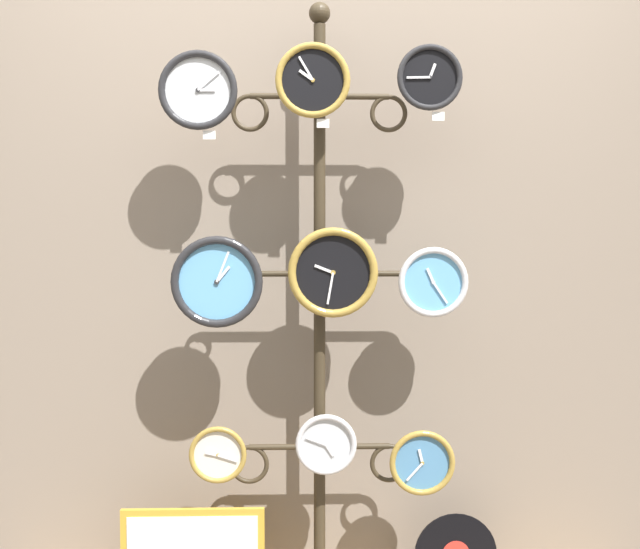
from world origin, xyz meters
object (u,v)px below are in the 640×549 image
at_px(clock_bottom_right, 422,462).
at_px(clock_middle_center, 333,273).
at_px(clock_bottom_center, 326,444).
at_px(clock_middle_left, 217,282).
at_px(clock_top_left, 198,90).
at_px(clock_top_right, 430,78).
at_px(display_stand, 320,405).
at_px(clock_top_center, 313,81).
at_px(clock_bottom_left, 218,454).
at_px(clock_middle_right, 433,282).

bearing_deg(clock_bottom_right, clock_middle_center, 175.91).
bearing_deg(clock_bottom_center, clock_middle_left, -177.02).
bearing_deg(clock_top_left, clock_middle_center, 0.03).
bearing_deg(clock_top_right, display_stand, 164.70).
bearing_deg(clock_top_right, clock_top_left, 178.76).
distance_m(clock_top_center, clock_top_right, 0.38).
xyz_separation_m(display_stand, clock_middle_left, (-0.33, -0.11, 0.43)).
height_order(clock_top_right, clock_middle_left, clock_top_right).
relative_size(clock_middle_center, clock_bottom_right, 1.36).
distance_m(clock_top_right, clock_bottom_left, 1.40).
height_order(clock_middle_center, clock_middle_right, clock_middle_center).
xyz_separation_m(clock_top_center, clock_middle_right, (0.40, 0.03, -0.65)).
height_order(clock_top_right, clock_bottom_left, clock_top_right).
distance_m(clock_top_right, clock_middle_left, 0.95).
distance_m(clock_top_center, clock_bottom_center, 1.18).
distance_m(clock_middle_left, clock_middle_right, 0.71).
relative_size(clock_top_left, clock_bottom_left, 1.34).
relative_size(clock_top_center, clock_middle_right, 1.03).
bearing_deg(clock_bottom_center, clock_middle_center, 28.03).
relative_size(clock_middle_left, clock_middle_center, 1.00).
xyz_separation_m(clock_top_right, clock_bottom_left, (-0.69, 0.01, -1.22)).
relative_size(clock_middle_right, clock_bottom_left, 1.22).
xyz_separation_m(clock_middle_center, clock_bottom_right, (0.29, -0.02, -0.63)).
distance_m(clock_top_center, clock_bottom_left, 1.25).
xyz_separation_m(display_stand, clock_top_left, (-0.39, -0.08, 1.04)).
relative_size(clock_top_left, clock_bottom_right, 1.17).
xyz_separation_m(clock_middle_right, clock_bottom_center, (-0.35, -0.02, -0.53)).
relative_size(clock_top_center, clock_middle_center, 0.81).
xyz_separation_m(display_stand, clock_middle_center, (0.04, -0.08, 0.45)).
bearing_deg(clock_top_center, clock_top_left, 175.40).
bearing_deg(clock_top_right, clock_bottom_left, 179.09).
bearing_deg(clock_middle_center, display_stand, 117.50).
relative_size(display_stand, clock_top_center, 8.61).
height_order(clock_middle_center, clock_bottom_left, clock_middle_center).
distance_m(clock_top_left, clock_bottom_left, 1.18).
distance_m(clock_middle_center, clock_bottom_center, 0.57).
bearing_deg(clock_bottom_left, clock_bottom_center, -1.09).
distance_m(clock_middle_center, clock_middle_right, 0.33).
height_order(clock_middle_left, clock_middle_center, clock_middle_center).
relative_size(display_stand, clock_middle_center, 6.98).
bearing_deg(clock_top_center, clock_middle_left, -179.87).
relative_size(display_stand, clock_middle_right, 8.90).
xyz_separation_m(display_stand, clock_middle_right, (0.37, -0.07, 0.42)).
height_order(clock_top_left, clock_top_center, clock_top_center).
xyz_separation_m(clock_top_center, clock_top_right, (0.38, 0.01, 0.01)).
relative_size(clock_middle_left, clock_middle_right, 1.28).
relative_size(clock_bottom_left, clock_bottom_right, 0.87).
bearing_deg(clock_top_center, clock_bottom_center, 22.02).
xyz_separation_m(clock_middle_center, clock_middle_right, (0.33, 0.00, -0.03)).
bearing_deg(clock_bottom_left, display_stand, 14.18).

